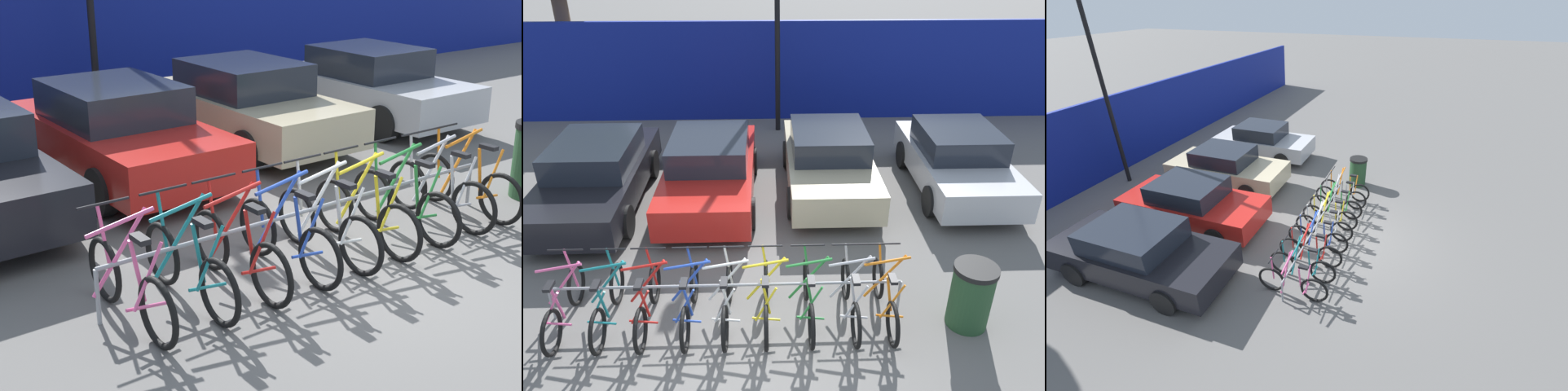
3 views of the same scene
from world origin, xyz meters
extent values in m
plane|color=#605E5B|center=(0.00, 0.00, 0.00)|extent=(120.00, 120.00, 0.00)
cube|color=navy|center=(0.00, 9.50, 1.43)|extent=(36.00, 0.16, 2.87)
cylinder|color=gray|center=(-0.22, 0.68, 0.55)|extent=(5.24, 0.04, 0.04)
cylinder|color=gray|center=(-2.84, 0.68, 0.28)|extent=(0.04, 0.04, 0.55)
cylinder|color=gray|center=(2.40, 0.68, 0.28)|extent=(0.04, 0.04, 0.55)
torus|color=black|center=(-2.59, 0.00, 0.33)|extent=(0.06, 0.66, 0.66)
torus|color=black|center=(-2.59, 1.05, 0.33)|extent=(0.06, 0.66, 0.66)
cylinder|color=#E55993|center=(-2.59, 0.68, 0.65)|extent=(0.60, 0.04, 0.76)
cylinder|color=#E55993|center=(-2.59, 0.63, 0.96)|extent=(0.68, 0.04, 0.16)
cylinder|color=#E55993|center=(-2.59, 0.35, 0.59)|extent=(0.14, 0.04, 0.63)
cylinder|color=#E55993|center=(-2.59, 0.15, 0.61)|extent=(0.32, 0.03, 0.58)
cylinder|color=#E55993|center=(-2.59, 0.20, 0.31)|extent=(0.40, 0.03, 0.08)
cylinder|color=#E55993|center=(-2.59, 1.01, 0.68)|extent=(0.12, 0.04, 0.69)
cylinder|color=black|center=(-2.59, 0.97, 1.04)|extent=(0.52, 0.03, 0.03)
cube|color=black|center=(-2.59, 0.25, 0.93)|extent=(0.10, 0.22, 0.05)
torus|color=black|center=(-1.96, 0.00, 0.33)|extent=(0.06, 0.66, 0.66)
torus|color=black|center=(-1.96, 1.05, 0.33)|extent=(0.06, 0.66, 0.66)
cylinder|color=#197A7F|center=(-1.96, 0.68, 0.65)|extent=(0.60, 0.04, 0.76)
cylinder|color=#197A7F|center=(-1.96, 0.63, 0.96)|extent=(0.68, 0.04, 0.16)
cylinder|color=#197A7F|center=(-1.96, 0.35, 0.59)|extent=(0.14, 0.04, 0.63)
cylinder|color=#197A7F|center=(-1.96, 0.15, 0.61)|extent=(0.32, 0.03, 0.58)
cylinder|color=#197A7F|center=(-1.96, 0.20, 0.31)|extent=(0.40, 0.03, 0.08)
cylinder|color=#197A7F|center=(-1.96, 1.01, 0.68)|extent=(0.12, 0.04, 0.69)
cylinder|color=black|center=(-1.96, 0.97, 1.04)|extent=(0.52, 0.03, 0.03)
cube|color=black|center=(-1.96, 0.25, 0.93)|extent=(0.10, 0.22, 0.05)
torus|color=black|center=(-1.37, 0.00, 0.33)|extent=(0.06, 0.66, 0.66)
torus|color=black|center=(-1.37, 1.05, 0.33)|extent=(0.06, 0.66, 0.66)
cylinder|color=red|center=(-1.37, 0.68, 0.65)|extent=(0.60, 0.04, 0.76)
cylinder|color=red|center=(-1.37, 0.63, 0.96)|extent=(0.68, 0.04, 0.16)
cylinder|color=red|center=(-1.37, 0.35, 0.59)|extent=(0.14, 0.04, 0.63)
cylinder|color=red|center=(-1.37, 0.15, 0.61)|extent=(0.32, 0.03, 0.58)
cylinder|color=red|center=(-1.37, 0.20, 0.31)|extent=(0.40, 0.03, 0.08)
cylinder|color=red|center=(-1.37, 1.01, 0.68)|extent=(0.12, 0.04, 0.69)
cylinder|color=black|center=(-1.37, 0.97, 1.04)|extent=(0.52, 0.03, 0.03)
cube|color=black|center=(-1.37, 0.25, 0.93)|extent=(0.10, 0.22, 0.05)
torus|color=black|center=(-0.76, 0.00, 0.33)|extent=(0.06, 0.66, 0.66)
torus|color=black|center=(-0.76, 1.05, 0.33)|extent=(0.06, 0.66, 0.66)
cylinder|color=#284CB7|center=(-0.76, 0.68, 0.65)|extent=(0.60, 0.04, 0.76)
cylinder|color=#284CB7|center=(-0.76, 0.63, 0.96)|extent=(0.68, 0.04, 0.16)
cylinder|color=#284CB7|center=(-0.76, 0.35, 0.59)|extent=(0.14, 0.04, 0.63)
cylinder|color=#284CB7|center=(-0.76, 0.15, 0.61)|extent=(0.32, 0.03, 0.58)
cylinder|color=#284CB7|center=(-0.76, 0.20, 0.31)|extent=(0.40, 0.03, 0.08)
cylinder|color=#284CB7|center=(-0.76, 1.01, 0.68)|extent=(0.12, 0.04, 0.69)
cylinder|color=black|center=(-0.76, 0.97, 1.04)|extent=(0.52, 0.03, 0.03)
cube|color=black|center=(-0.76, 0.25, 0.93)|extent=(0.10, 0.22, 0.05)
torus|color=black|center=(-0.21, 0.00, 0.33)|extent=(0.06, 0.66, 0.66)
torus|color=black|center=(-0.21, 1.05, 0.33)|extent=(0.06, 0.66, 0.66)
cylinder|color=silver|center=(-0.21, 0.68, 0.65)|extent=(0.60, 0.04, 0.76)
cylinder|color=silver|center=(-0.21, 0.63, 0.96)|extent=(0.68, 0.04, 0.16)
cylinder|color=silver|center=(-0.21, 0.35, 0.59)|extent=(0.14, 0.04, 0.63)
cylinder|color=silver|center=(-0.21, 0.15, 0.61)|extent=(0.32, 0.03, 0.58)
cylinder|color=silver|center=(-0.21, 0.20, 0.31)|extent=(0.40, 0.03, 0.08)
cylinder|color=silver|center=(-0.21, 1.01, 0.68)|extent=(0.12, 0.04, 0.69)
cylinder|color=black|center=(-0.21, 0.97, 1.04)|extent=(0.52, 0.03, 0.03)
cube|color=black|center=(-0.21, 0.25, 0.93)|extent=(0.10, 0.22, 0.05)
torus|color=black|center=(0.37, 0.00, 0.33)|extent=(0.06, 0.66, 0.66)
torus|color=black|center=(0.37, 1.05, 0.33)|extent=(0.06, 0.66, 0.66)
cylinder|color=yellow|center=(0.37, 0.68, 0.65)|extent=(0.60, 0.04, 0.76)
cylinder|color=yellow|center=(0.37, 0.63, 0.96)|extent=(0.68, 0.04, 0.16)
cylinder|color=yellow|center=(0.37, 0.35, 0.59)|extent=(0.14, 0.04, 0.63)
cylinder|color=yellow|center=(0.37, 0.15, 0.61)|extent=(0.32, 0.03, 0.58)
cylinder|color=yellow|center=(0.37, 0.20, 0.31)|extent=(0.40, 0.03, 0.08)
cylinder|color=yellow|center=(0.37, 1.01, 0.68)|extent=(0.12, 0.04, 0.69)
cylinder|color=black|center=(0.37, 0.97, 1.04)|extent=(0.52, 0.03, 0.03)
cube|color=black|center=(0.37, 0.25, 0.93)|extent=(0.10, 0.22, 0.05)
torus|color=black|center=(1.00, 0.00, 0.33)|extent=(0.06, 0.66, 0.66)
torus|color=black|center=(1.00, 1.05, 0.33)|extent=(0.06, 0.66, 0.66)
cylinder|color=#288438|center=(1.00, 0.68, 0.65)|extent=(0.60, 0.04, 0.76)
cylinder|color=#288438|center=(1.00, 0.63, 0.96)|extent=(0.68, 0.04, 0.16)
cylinder|color=#288438|center=(1.00, 0.35, 0.59)|extent=(0.14, 0.04, 0.63)
cylinder|color=#288438|center=(1.00, 0.15, 0.61)|extent=(0.32, 0.03, 0.58)
cylinder|color=#288438|center=(1.00, 0.20, 0.31)|extent=(0.40, 0.03, 0.08)
cylinder|color=#288438|center=(1.00, 1.01, 0.68)|extent=(0.12, 0.04, 0.69)
cylinder|color=black|center=(1.00, 0.97, 1.04)|extent=(0.52, 0.03, 0.03)
cube|color=black|center=(1.00, 0.25, 0.93)|extent=(0.10, 0.22, 0.05)
torus|color=black|center=(1.63, 0.00, 0.33)|extent=(0.06, 0.66, 0.66)
torus|color=black|center=(1.63, 1.05, 0.33)|extent=(0.06, 0.66, 0.66)
cylinder|color=#B7B7BC|center=(1.63, 0.68, 0.65)|extent=(0.60, 0.04, 0.76)
cylinder|color=#B7B7BC|center=(1.63, 0.63, 0.96)|extent=(0.68, 0.04, 0.16)
cylinder|color=#B7B7BC|center=(1.63, 0.35, 0.59)|extent=(0.14, 0.04, 0.63)
cylinder|color=#B7B7BC|center=(1.63, 0.15, 0.61)|extent=(0.32, 0.03, 0.58)
cylinder|color=#B7B7BC|center=(1.63, 0.20, 0.31)|extent=(0.40, 0.03, 0.08)
cylinder|color=#B7B7BC|center=(1.63, 1.01, 0.68)|extent=(0.12, 0.04, 0.69)
cylinder|color=black|center=(1.63, 0.97, 1.04)|extent=(0.52, 0.03, 0.03)
cube|color=black|center=(1.63, 0.25, 0.93)|extent=(0.10, 0.22, 0.05)
torus|color=black|center=(2.15, 0.00, 0.33)|extent=(0.06, 0.66, 0.66)
torus|color=black|center=(2.15, 1.05, 0.33)|extent=(0.06, 0.66, 0.66)
cylinder|color=orange|center=(2.15, 0.68, 0.65)|extent=(0.60, 0.04, 0.76)
cylinder|color=orange|center=(2.15, 0.63, 0.96)|extent=(0.68, 0.04, 0.16)
cylinder|color=orange|center=(2.15, 0.35, 0.59)|extent=(0.14, 0.04, 0.63)
cylinder|color=orange|center=(2.15, 0.15, 0.61)|extent=(0.32, 0.03, 0.58)
cylinder|color=orange|center=(2.15, 0.20, 0.31)|extent=(0.40, 0.03, 0.08)
cylinder|color=orange|center=(2.15, 1.01, 0.68)|extent=(0.12, 0.04, 0.69)
cylinder|color=black|center=(2.15, 0.97, 1.04)|extent=(0.52, 0.03, 0.03)
cube|color=black|center=(2.15, 0.25, 0.93)|extent=(0.10, 0.22, 0.05)
cube|color=black|center=(-3.13, 4.24, 0.57)|extent=(1.80, 4.48, 0.62)
cube|color=#1E232D|center=(-3.13, 4.35, 1.14)|extent=(1.58, 2.06, 0.52)
cylinder|color=black|center=(-3.99, 5.54, 0.32)|extent=(0.20, 0.64, 0.64)
cylinder|color=black|center=(-2.28, 5.54, 0.32)|extent=(0.20, 0.64, 0.64)
cylinder|color=black|center=(-3.99, 2.94, 0.32)|extent=(0.20, 0.64, 0.64)
cylinder|color=black|center=(-2.28, 2.94, 0.32)|extent=(0.20, 0.64, 0.64)
cube|color=red|center=(-0.79, 4.40, 0.57)|extent=(1.80, 4.26, 0.62)
cube|color=#1E232D|center=(-0.79, 4.51, 1.14)|extent=(1.58, 1.96, 0.52)
cylinder|color=black|center=(-1.64, 5.64, 0.32)|extent=(0.20, 0.64, 0.64)
cylinder|color=black|center=(0.07, 5.64, 0.32)|extent=(0.20, 0.64, 0.64)
cylinder|color=black|center=(-1.64, 3.17, 0.32)|extent=(0.20, 0.64, 0.64)
cylinder|color=black|center=(0.07, 3.17, 0.32)|extent=(0.20, 0.64, 0.64)
cube|color=#C1B28E|center=(1.76, 4.78, 0.57)|extent=(1.80, 4.19, 0.62)
cube|color=#1E232D|center=(1.76, 4.89, 1.14)|extent=(1.58, 1.93, 0.52)
cylinder|color=black|center=(0.90, 6.00, 0.32)|extent=(0.20, 0.64, 0.64)
cylinder|color=black|center=(2.61, 6.00, 0.32)|extent=(0.20, 0.64, 0.64)
cylinder|color=black|center=(0.90, 3.57, 0.32)|extent=(0.20, 0.64, 0.64)
cylinder|color=black|center=(2.61, 3.57, 0.32)|extent=(0.20, 0.64, 0.64)
cube|color=#B7B7BC|center=(4.58, 4.70, 0.57)|extent=(1.80, 4.04, 0.62)
cube|color=#1E232D|center=(4.58, 4.81, 1.14)|extent=(1.58, 1.86, 0.52)
cylinder|color=black|center=(3.72, 5.88, 0.32)|extent=(0.20, 0.64, 0.64)
cylinder|color=black|center=(5.43, 5.88, 0.32)|extent=(0.20, 0.64, 0.64)
cylinder|color=black|center=(3.72, 3.53, 0.32)|extent=(0.20, 0.64, 0.64)
cylinder|color=black|center=(5.43, 3.53, 0.32)|extent=(0.20, 0.64, 0.64)
cylinder|color=black|center=(0.74, 8.50, 3.09)|extent=(0.14, 0.14, 6.18)
cylinder|color=#234728|center=(3.36, 0.35, 0.47)|extent=(0.60, 0.60, 0.95)
cylinder|color=black|center=(3.36, 0.35, 0.99)|extent=(0.63, 0.63, 0.08)
camera|label=1|loc=(-5.14, -4.92, 3.38)|focal=50.00mm
camera|label=2|loc=(0.43, -5.36, 5.32)|focal=35.00mm
camera|label=3|loc=(-8.01, -1.78, 6.03)|focal=24.00mm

